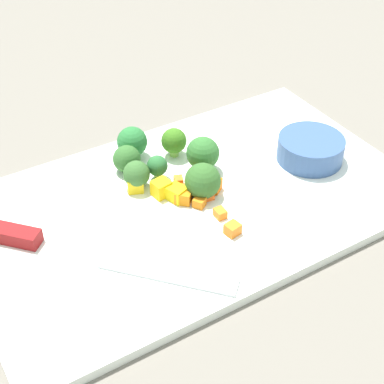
% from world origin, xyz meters
% --- Properties ---
extents(ground_plane, '(4.00, 4.00, 0.00)m').
position_xyz_m(ground_plane, '(0.00, 0.00, 0.00)').
color(ground_plane, slate).
extents(cutting_board, '(0.52, 0.32, 0.01)m').
position_xyz_m(cutting_board, '(0.00, 0.00, 0.01)').
color(cutting_board, white).
rests_on(cutting_board, ground_plane).
extents(prep_bowl, '(0.08, 0.08, 0.03)m').
position_xyz_m(prep_bowl, '(-0.17, 0.01, 0.03)').
color(prep_bowl, '#38578C').
rests_on(prep_bowl, cutting_board).
extents(chef_knife, '(0.22, 0.23, 0.02)m').
position_xyz_m(chef_knife, '(0.17, 0.00, 0.02)').
color(chef_knife, silver).
rests_on(chef_knife, cutting_board).
extents(carrot_dice_0, '(0.01, 0.01, 0.01)m').
position_xyz_m(carrot_dice_0, '(-0.01, 0.04, 0.02)').
color(carrot_dice_0, orange).
rests_on(carrot_dice_0, cutting_board).
extents(carrot_dice_1, '(0.02, 0.02, 0.01)m').
position_xyz_m(carrot_dice_1, '(-0.02, 0.01, 0.02)').
color(carrot_dice_1, orange).
rests_on(carrot_dice_1, cutting_board).
extents(carrot_dice_2, '(0.02, 0.02, 0.01)m').
position_xyz_m(carrot_dice_2, '(-0.01, 0.08, 0.02)').
color(carrot_dice_2, orange).
rests_on(carrot_dice_2, cutting_board).
extents(carrot_dice_3, '(0.02, 0.02, 0.01)m').
position_xyz_m(carrot_dice_3, '(-0.02, -0.03, 0.02)').
color(carrot_dice_3, orange).
rests_on(carrot_dice_3, cutting_board).
extents(carrot_dice_4, '(0.02, 0.02, 0.02)m').
position_xyz_m(carrot_dice_4, '(-0.03, -0.00, 0.02)').
color(carrot_dice_4, orange).
rests_on(carrot_dice_4, cutting_board).
extents(carrot_dice_5, '(0.01, 0.01, 0.01)m').
position_xyz_m(carrot_dice_5, '(0.00, -0.01, 0.02)').
color(carrot_dice_5, orange).
rests_on(carrot_dice_5, cutting_board).
extents(carrot_dice_6, '(0.02, 0.02, 0.01)m').
position_xyz_m(carrot_dice_6, '(0.00, 0.02, 0.02)').
color(carrot_dice_6, orange).
rests_on(carrot_dice_6, cutting_board).
extents(carrot_dice_7, '(0.02, 0.02, 0.02)m').
position_xyz_m(carrot_dice_7, '(0.01, 0.00, 0.02)').
color(carrot_dice_7, orange).
rests_on(carrot_dice_7, cutting_board).
extents(carrot_dice_8, '(0.01, 0.01, 0.01)m').
position_xyz_m(carrot_dice_8, '(-0.02, -0.01, 0.02)').
color(carrot_dice_8, orange).
rests_on(carrot_dice_8, cutting_board).
extents(carrot_dice_9, '(0.01, 0.01, 0.01)m').
position_xyz_m(carrot_dice_9, '(0.00, -0.03, 0.02)').
color(carrot_dice_9, orange).
rests_on(carrot_dice_9, cutting_board).
extents(pepper_dice_0, '(0.02, 0.03, 0.02)m').
position_xyz_m(pepper_dice_0, '(0.02, -0.01, 0.02)').
color(pepper_dice_0, yellow).
rests_on(pepper_dice_0, cutting_board).
extents(pepper_dice_1, '(0.02, 0.02, 0.02)m').
position_xyz_m(pepper_dice_1, '(0.03, -0.02, 0.02)').
color(pepper_dice_1, yellow).
rests_on(pepper_dice_1, cutting_board).
extents(pepper_dice_2, '(0.02, 0.03, 0.02)m').
position_xyz_m(pepper_dice_2, '(0.05, -0.05, 0.02)').
color(pepper_dice_2, yellow).
rests_on(pepper_dice_2, cutting_board).
extents(broccoli_floret_0, '(0.03, 0.03, 0.04)m').
position_xyz_m(broccoli_floret_0, '(0.04, -0.09, 0.03)').
color(broccoli_floret_0, '#83B86D').
rests_on(broccoli_floret_0, cutting_board).
extents(broccoli_floret_1, '(0.04, 0.04, 0.04)m').
position_xyz_m(broccoli_floret_1, '(-0.01, -0.00, 0.03)').
color(broccoli_floret_1, '#8BB256').
rests_on(broccoli_floret_1, cutting_board).
extents(broccoli_floret_2, '(0.04, 0.04, 0.05)m').
position_xyz_m(broccoli_floret_2, '(-0.04, -0.04, 0.04)').
color(broccoli_floret_2, '#8AB16B').
rests_on(broccoli_floret_2, cutting_board).
extents(broccoli_floret_3, '(0.03, 0.03, 0.04)m').
position_xyz_m(broccoli_floret_3, '(0.05, -0.05, 0.03)').
color(broccoli_floret_3, '#83BF69').
rests_on(broccoli_floret_3, cutting_board).
extents(broccoli_floret_4, '(0.03, 0.03, 0.04)m').
position_xyz_m(broccoli_floret_4, '(-0.03, -0.09, 0.03)').
color(broccoli_floret_4, '#8BBE54').
rests_on(broccoli_floret_4, cutting_board).
extents(broccoli_floret_5, '(0.03, 0.03, 0.03)m').
position_xyz_m(broccoli_floret_5, '(0.02, -0.06, 0.03)').
color(broccoli_floret_5, '#96BA5A').
rests_on(broccoli_floret_5, cutting_board).
extents(broccoli_floret_6, '(0.04, 0.04, 0.04)m').
position_xyz_m(broccoli_floret_6, '(0.02, -0.11, 0.03)').
color(broccoli_floret_6, '#89BF69').
rests_on(broccoli_floret_6, cutting_board).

